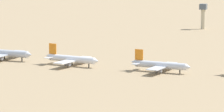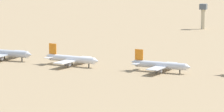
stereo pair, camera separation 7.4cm
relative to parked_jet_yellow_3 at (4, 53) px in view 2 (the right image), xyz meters
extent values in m
plane|color=#9E8460|center=(42.99, -8.03, -3.71)|extent=(4000.00, 4000.00, 0.00)
cylinder|color=silver|center=(0.34, -0.02, 0.03)|extent=(28.69, 5.38, 3.57)
cone|color=silver|center=(15.82, -1.01, 0.03)|extent=(2.89, 3.55, 3.39)
cube|color=silver|center=(1.23, -0.08, -0.50)|extent=(7.87, 28.85, 0.50)
cylinder|color=slate|center=(2.55, 6.54, -1.75)|extent=(3.33, 2.16, 1.96)
cylinder|color=slate|center=(1.69, -6.81, -1.75)|extent=(3.33, 2.16, 1.96)
cylinder|color=black|center=(11.16, -0.72, -2.73)|extent=(0.62, 0.62, 1.96)
cylinder|color=black|center=(-0.86, 2.20, -2.73)|extent=(0.62, 0.62, 1.96)
cylinder|color=black|center=(-1.13, -2.07, -2.73)|extent=(0.62, 0.62, 1.96)
cylinder|color=white|center=(41.35, -4.67, -0.25)|extent=(26.53, 7.53, 3.29)
cone|color=white|center=(55.49, -7.00, -0.25)|extent=(2.95, 3.49, 3.13)
cone|color=white|center=(27.21, -2.35, 0.24)|extent=(3.70, 3.30, 2.80)
cube|color=orange|center=(29.98, -2.80, 4.07)|extent=(4.29, 1.10, 5.35)
cube|color=white|center=(30.51, 0.45, 0.08)|extent=(3.51, 5.95, 0.30)
cube|color=white|center=(29.44, -6.05, 0.08)|extent=(3.51, 5.95, 0.30)
cube|color=white|center=(42.16, -4.81, -0.75)|extent=(9.80, 26.91, 0.46)
cylinder|color=slate|center=(43.98, 1.15, -1.90)|extent=(3.22, 2.27, 1.81)
cylinder|color=slate|center=(41.97, -11.03, -1.90)|extent=(3.22, 2.27, 1.81)
cylinder|color=black|center=(51.23, -6.30, -2.80)|extent=(0.58, 0.58, 1.81)
cylinder|color=black|center=(40.45, -2.52, -2.80)|extent=(0.58, 0.58, 1.81)
cylinder|color=black|center=(39.81, -6.42, -2.80)|extent=(0.58, 0.58, 1.81)
cylinder|color=silver|center=(87.96, -6.69, -0.36)|extent=(25.76, 5.92, 3.20)
cone|color=silver|center=(101.78, -8.18, -0.36)|extent=(2.71, 3.27, 3.04)
cone|color=silver|center=(74.14, -5.20, 0.12)|extent=(3.47, 3.04, 2.72)
cube|color=orange|center=(76.84, -5.49, 3.84)|extent=(4.17, 0.84, 5.19)
cube|color=silver|center=(77.18, -2.32, -0.04)|extent=(3.12, 5.67, 0.29)
cube|color=silver|center=(76.50, -8.67, -0.04)|extent=(3.12, 5.67, 0.29)
cube|color=silver|center=(88.75, -6.78, -0.83)|extent=(8.14, 26.00, 0.45)
cylinder|color=slate|center=(90.19, -0.91, -1.95)|extent=(3.05, 2.06, 1.76)
cylinder|color=slate|center=(88.90, -12.82, -1.95)|extent=(3.05, 2.06, 1.76)
cylinder|color=black|center=(97.62, -7.73, -2.83)|extent=(0.56, 0.56, 1.76)
cylinder|color=black|center=(86.97, -4.66, -2.83)|extent=(0.56, 0.56, 1.76)
cylinder|color=black|center=(86.56, -8.47, -2.83)|extent=(0.56, 0.56, 1.76)
cylinder|color=#C6B793|center=(61.76, 189.26, 3.69)|extent=(3.20, 3.20, 14.79)
cube|color=#4C5660|center=(61.76, 189.26, 13.17)|extent=(5.20, 5.20, 4.17)
camera|label=1|loc=(177.98, -305.20, 49.56)|focal=107.76mm
camera|label=2|loc=(178.04, -305.17, 49.56)|focal=107.76mm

